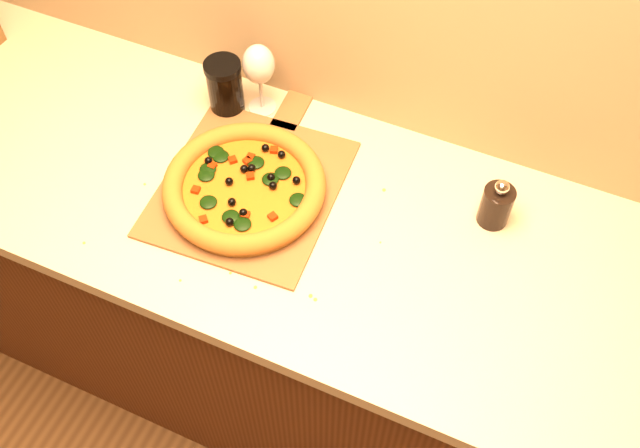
{
  "coord_description": "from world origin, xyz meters",
  "views": [
    {
      "loc": [
        0.35,
        0.6,
        2.15
      ],
      "look_at": [
        0.01,
        1.38,
        0.96
      ],
      "focal_mm": 40.0,
      "sensor_mm": 36.0,
      "label": 1
    }
  ],
  "objects_px": {
    "pizza_peel": "(253,182)",
    "wine_glass": "(259,66)",
    "pizza": "(244,187)",
    "pepper_grinder": "(496,205)",
    "dark_jar": "(225,86)"
  },
  "relations": [
    {
      "from": "pizza",
      "to": "pepper_grinder",
      "type": "bearing_deg",
      "value": 17.07
    },
    {
      "from": "pepper_grinder",
      "to": "dark_jar",
      "type": "distance_m",
      "value": 0.68
    },
    {
      "from": "pizza_peel",
      "to": "pepper_grinder",
      "type": "xyz_separation_m",
      "value": [
        0.52,
        0.12,
        0.05
      ]
    },
    {
      "from": "pepper_grinder",
      "to": "wine_glass",
      "type": "relative_size",
      "value": 0.67
    },
    {
      "from": "pizza",
      "to": "pepper_grinder",
      "type": "xyz_separation_m",
      "value": [
        0.52,
        0.16,
        0.02
      ]
    },
    {
      "from": "pizza_peel",
      "to": "wine_glass",
      "type": "height_order",
      "value": "wine_glass"
    },
    {
      "from": "pizza",
      "to": "wine_glass",
      "type": "bearing_deg",
      "value": 108.68
    },
    {
      "from": "pizza_peel",
      "to": "wine_glass",
      "type": "relative_size",
      "value": 3.1
    },
    {
      "from": "pepper_grinder",
      "to": "pizza_peel",
      "type": "bearing_deg",
      "value": -166.8
    },
    {
      "from": "pizza_peel",
      "to": "pepper_grinder",
      "type": "relative_size",
      "value": 4.6
    },
    {
      "from": "dark_jar",
      "to": "pepper_grinder",
      "type": "bearing_deg",
      "value": -5.44
    },
    {
      "from": "pepper_grinder",
      "to": "pizza",
      "type": "bearing_deg",
      "value": -162.93
    },
    {
      "from": "pepper_grinder",
      "to": "dark_jar",
      "type": "relative_size",
      "value": 0.9
    },
    {
      "from": "pizza_peel",
      "to": "pizza",
      "type": "height_order",
      "value": "pizza"
    },
    {
      "from": "pizza",
      "to": "wine_glass",
      "type": "distance_m",
      "value": 0.29
    }
  ]
}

